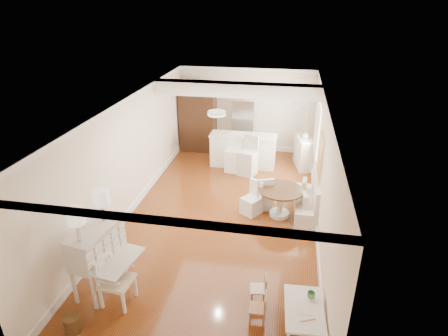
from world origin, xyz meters
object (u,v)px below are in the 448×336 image
(kids_table, at_px, (303,320))
(kids_chair_a, at_px, (258,308))
(slip_chair_near, at_px, (252,198))
(slip_chair_far, at_px, (263,192))
(bar_stool_right, at_px, (248,156))
(wicker_basket, at_px, (73,323))
(dining_table, at_px, (280,202))
(bar_stool_left, at_px, (233,154))
(kids_chair_b, at_px, (258,288))
(secretary_bureau, at_px, (98,260))
(gustavian_armchair, at_px, (117,280))
(sideboard, at_px, (304,153))
(breakfast_counter, at_px, (243,150))
(pantry_cabinet, at_px, (198,118))
(fridge, at_px, (253,128))

(kids_table, distance_m, kids_chair_a, 0.73)
(slip_chair_near, bearing_deg, kids_chair_a, -46.97)
(slip_chair_far, distance_m, bar_stool_right, 1.97)
(wicker_basket, relative_size, dining_table, 0.26)
(bar_stool_left, bearing_deg, bar_stool_right, -12.63)
(kids_chair_a, relative_size, kids_chair_b, 1.00)
(secretary_bureau, height_order, gustavian_armchair, secretary_bureau)
(kids_chair_a, height_order, sideboard, sideboard)
(secretary_bureau, xyz_separation_m, breakfast_counter, (1.80, 5.90, -0.13))
(secretary_bureau, height_order, breakfast_counter, secretary_bureau)
(secretary_bureau, distance_m, bar_stool_right, 5.66)
(dining_table, bearing_deg, kids_table, -81.48)
(secretary_bureau, height_order, sideboard, secretary_bureau)
(slip_chair_far, xyz_separation_m, breakfast_counter, (-0.84, 2.48, 0.07))
(kids_chair_b, bearing_deg, slip_chair_near, -178.31)
(pantry_cabinet, bearing_deg, kids_table, -64.46)
(wicker_basket, xyz_separation_m, sideboard, (3.70, 7.11, 0.33))
(kids_chair_b, xyz_separation_m, sideboard, (0.83, 5.96, 0.19))
(dining_table, height_order, breakfast_counter, breakfast_counter)
(kids_table, xyz_separation_m, pantry_cabinet, (-3.50, 7.33, 0.90))
(gustavian_armchair, relative_size, pantry_cabinet, 0.41)
(kids_chair_b, relative_size, fridge, 0.32)
(dining_table, bearing_deg, sideboard, 78.90)
(kids_chair_a, bearing_deg, bar_stool_left, -168.54)
(breakfast_counter, bearing_deg, kids_table, -73.92)
(slip_chair_near, relative_size, slip_chair_far, 0.95)
(sideboard, bearing_deg, kids_chair_a, -109.26)
(slip_chair_near, bearing_deg, pantry_cabinet, 155.31)
(wicker_basket, distance_m, slip_chair_far, 5.14)
(pantry_cabinet, bearing_deg, slip_chair_near, -59.52)
(kids_table, relative_size, kids_chair_a, 1.74)
(sideboard, bearing_deg, bar_stool_left, -174.02)
(slip_chair_near, bearing_deg, bar_stool_right, 134.23)
(secretary_bureau, relative_size, bar_stool_right, 1.08)
(slip_chair_far, distance_m, bar_stool_left, 2.30)
(wicker_basket, bearing_deg, bar_stool_left, 76.13)
(wicker_basket, relative_size, slip_chair_near, 0.33)
(breakfast_counter, xyz_separation_m, bar_stool_left, (-0.23, -0.45, 0.04))
(pantry_cabinet, bearing_deg, dining_table, -52.38)
(fridge, bearing_deg, slip_chair_far, -79.75)
(gustavian_armchair, relative_size, kids_chair_a, 1.65)
(breakfast_counter, bearing_deg, bar_stool_right, -69.84)
(pantry_cabinet, xyz_separation_m, sideboard, (3.58, -0.84, -0.68))
(wicker_basket, height_order, slip_chair_near, slip_chair_near)
(secretary_bureau, xyz_separation_m, fridge, (2.00, 6.95, 0.25))
(gustavian_armchair, distance_m, slip_chair_far, 4.28)
(kids_table, bearing_deg, slip_chair_far, 104.33)
(secretary_bureau, xyz_separation_m, kids_chair_b, (2.84, 0.19, -0.36))
(gustavian_armchair, xyz_separation_m, bar_stool_right, (1.58, 5.55, 0.12))
(gustavian_armchair, bearing_deg, bar_stool_left, -6.23)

